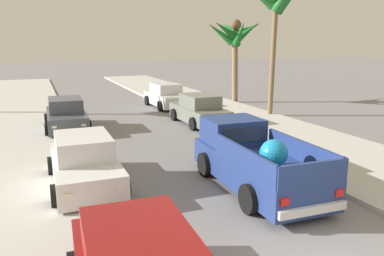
{
  "coord_description": "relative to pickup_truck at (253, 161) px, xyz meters",
  "views": [
    {
      "loc": [
        -4.57,
        -4.51,
        4.19
      ],
      "look_at": [
        0.46,
        7.78,
        1.2
      ],
      "focal_mm": 35.82,
      "sensor_mm": 36.0,
      "label": 1
    }
  ],
  "objects": [
    {
      "name": "car_left_near",
      "position": [
        -4.47,
        9.98,
        -0.08
      ],
      "size": [
        2.1,
        4.29,
        1.54
      ],
      "color": "#474C56",
      "rests_on": "ground"
    },
    {
      "name": "palm_tree_right_mid",
      "position": [
        7.24,
        14.58,
        3.8
      ],
      "size": [
        4.11,
        3.83,
        5.72
      ],
      "color": "#846B4C",
      "rests_on": "ground"
    },
    {
      "name": "sidewalk_right",
      "position": [
        4.56,
        7.24,
        -0.73
      ],
      "size": [
        5.2,
        60.0,
        0.12
      ],
      "primitive_type": "cube",
      "color": "beige",
      "rests_on": "ground"
    },
    {
      "name": "sidewalk_left",
      "position": [
        -6.88,
        7.24,
        -0.73
      ],
      "size": [
        5.2,
        60.0,
        0.12
      ],
      "primitive_type": "cube",
      "color": "beige",
      "rests_on": "ground"
    },
    {
      "name": "car_right_mid",
      "position": [
        2.08,
        8.79,
        -0.08
      ],
      "size": [
        2.09,
        4.29,
        1.54
      ],
      "color": "slate",
      "rests_on": "ground"
    },
    {
      "name": "pickup_truck",
      "position": [
        0.0,
        0.0,
        0.0
      ],
      "size": [
        2.35,
        5.27,
        1.8
      ],
      "color": "navy",
      "rests_on": "ground"
    },
    {
      "name": "curb_left",
      "position": [
        -5.68,
        7.24,
        -0.74
      ],
      "size": [
        0.16,
        60.0,
        0.1
      ],
      "primitive_type": "cube",
      "color": "silver",
      "rests_on": "ground"
    },
    {
      "name": "car_left_mid",
      "position": [
        -4.59,
        1.89,
        -0.08
      ],
      "size": [
        2.06,
        4.27,
        1.54
      ],
      "color": "silver",
      "rests_on": "ground"
    },
    {
      "name": "car_right_near",
      "position": [
        2.16,
        14.47,
        -0.08
      ],
      "size": [
        2.17,
        4.32,
        1.54
      ],
      "color": "silver",
      "rests_on": "ground"
    },
    {
      "name": "palm_tree_right_fore",
      "position": [
        6.78,
        9.16,
        5.45
      ],
      "size": [
        3.76,
        3.41,
        7.34
      ],
      "color": "brown",
      "rests_on": "ground"
    },
    {
      "name": "curb_right",
      "position": [
        3.36,
        7.24,
        -0.74
      ],
      "size": [
        0.16,
        60.0,
        0.1
      ],
      "primitive_type": "cube",
      "color": "silver",
      "rests_on": "ground"
    }
  ]
}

